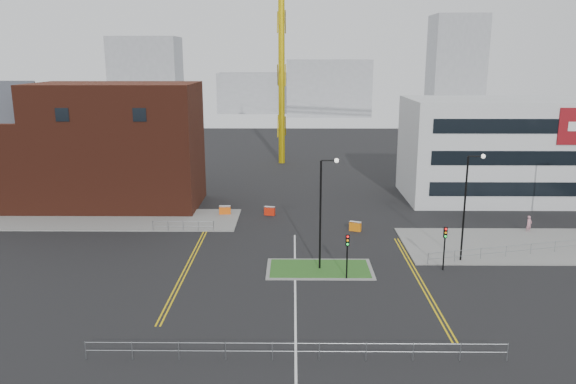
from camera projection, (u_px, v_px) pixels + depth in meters
name	position (u px, v px, depth m)	size (l,w,h in m)	color
ground	(295.00, 313.00, 37.81)	(200.00, 200.00, 0.00)	black
pavement_left	(106.00, 219.00, 59.35)	(28.00, 8.00, 0.12)	slate
pavement_right	(535.00, 245.00, 51.21)	(24.00, 10.00, 0.12)	slate
island_kerb	(320.00, 269.00, 45.56)	(8.60, 4.60, 0.08)	slate
grass_island	(320.00, 269.00, 45.55)	(8.00, 4.00, 0.12)	#26541C
brick_building	(92.00, 147.00, 63.61)	(24.20, 10.07, 14.24)	#4B1E12
office_block	(511.00, 149.00, 67.25)	(25.00, 12.20, 12.00)	silver
streetlamp_island	(323.00, 205.00, 44.29)	(1.46, 0.36, 9.18)	black
streetlamp_right_near	(468.00, 199.00, 46.13)	(1.46, 0.36, 9.18)	black
traffic_light_island	(347.00, 248.00, 42.98)	(0.28, 0.33, 3.65)	black
traffic_light_right	(445.00, 240.00, 44.86)	(0.28, 0.33, 3.65)	black
railing_front	(296.00, 348.00, 31.79)	(24.05, 0.05, 1.10)	gray
railing_left	(183.00, 224.00, 55.22)	(6.05, 0.05, 1.10)	gray
railing_right	(531.00, 247.00, 48.62)	(19.05, 5.05, 1.10)	gray
centre_line	(295.00, 301.00, 39.75)	(0.15, 30.00, 0.01)	silver
yellow_left_a	(189.00, 260.00, 47.60)	(0.12, 24.00, 0.01)	gold
yellow_left_b	(193.00, 260.00, 47.60)	(0.12, 24.00, 0.01)	gold
yellow_right_a	(417.00, 279.00, 43.56)	(0.12, 20.00, 0.01)	gold
yellow_right_b	(421.00, 279.00, 43.55)	(0.12, 20.00, 0.01)	gold
skyline_a	(147.00, 79.00, 152.19)	(18.00, 12.00, 22.00)	gray
skyline_b	(328.00, 88.00, 162.18)	(24.00, 12.00, 16.00)	gray
skyline_c	(456.00, 67.00, 155.61)	(14.00, 12.00, 28.00)	gray
skyline_d	(268.00, 93.00, 172.53)	(30.00, 12.00, 12.00)	gray
pedestrian	(529.00, 224.00, 54.85)	(0.63, 0.41, 1.72)	#C57F8E
barrier_left	(225.00, 210.00, 61.07)	(1.26, 0.48, 1.04)	#DD550C
barrier_mid	(270.00, 211.00, 61.03)	(1.21, 0.66, 0.97)	red
barrier_right	(355.00, 226.00, 55.50)	(1.21, 0.76, 0.97)	orange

